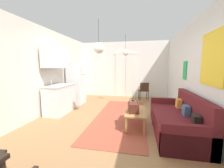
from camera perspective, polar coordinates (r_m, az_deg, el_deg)
ground_plane at (r=3.83m, az=-1.86°, el=-16.87°), size 4.83×7.76×0.10m
wall_back at (r=7.08m, az=4.77°, el=5.83°), size 4.43×0.13×2.71m
wall_right at (r=3.67m, az=33.19°, el=3.66°), size 0.12×7.36×2.71m
wall_left at (r=4.51m, az=-29.92°, el=4.28°), size 0.12×7.36×2.71m
area_rug at (r=4.36m, az=3.53°, el=-13.03°), size 1.44×3.58×0.01m
couch at (r=3.65m, az=25.54°, el=-13.34°), size 0.91×2.04×0.88m
coffee_table at (r=3.63m, az=9.66°, el=-11.38°), size 0.48×0.99×0.42m
bamboo_vase at (r=3.70m, az=8.50°, el=-8.10°), size 0.08×0.08×0.46m
handbag at (r=3.43m, az=8.63°, el=-9.41°), size 0.28×0.37×0.35m
refrigerator at (r=5.85m, az=-14.34°, el=0.27°), size 0.61×0.60×1.65m
kitchen_counter at (r=4.86m, az=-20.84°, el=-1.30°), size 0.59×1.16×2.14m
accent_chair at (r=6.40m, az=12.81°, el=-2.37°), size 0.48×0.47×0.80m
pendant_lamp_near at (r=3.77m, az=-5.45°, el=14.30°), size 0.27×0.27×0.87m
pendant_lamp_far at (r=5.44m, az=5.42°, el=12.68°), size 0.25×0.25×0.80m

